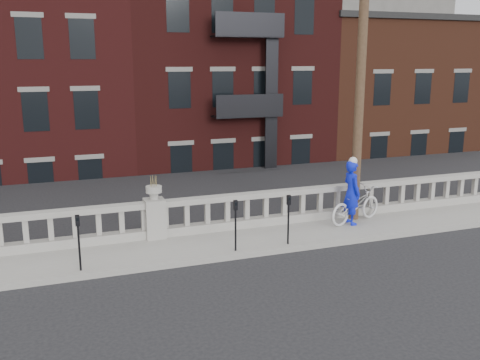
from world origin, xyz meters
The scene contains 11 objects.
ground centered at (0.00, 0.00, 0.00)m, with size 120.00×120.00×0.00m, color black.
sidewalk centered at (0.00, 3.00, 0.07)m, with size 32.00×2.20×0.15m, color gray.
balustrade centered at (0.00, 3.95, 0.64)m, with size 28.00×0.34×1.03m.
planter_pedestal centered at (0.00, 3.95, 0.83)m, with size 0.55×0.55×1.76m.
lower_level centered at (0.56, 23.04, 2.63)m, with size 80.00×44.00×20.80m.
utility_pole centered at (6.20, 3.60, 5.24)m, with size 1.60×0.28×10.00m.
parking_meter_b centered at (-2.14, 2.15, 1.00)m, with size 0.10×0.09×1.36m.
parking_meter_c centered at (1.75, 2.15, 1.00)m, with size 0.10×0.09×1.36m.
parking_meter_d centered at (3.25, 2.15, 1.00)m, with size 0.10×0.09×1.36m.
bicycle centered at (6.03, 3.28, 0.70)m, with size 0.73×2.10×1.10m, color silver.
cyclist centered at (5.81, 3.18, 1.12)m, with size 0.71×0.47×1.94m, color #0E1CD4.
Camera 1 is at (-2.67, -10.26, 5.02)m, focal length 40.00 mm.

